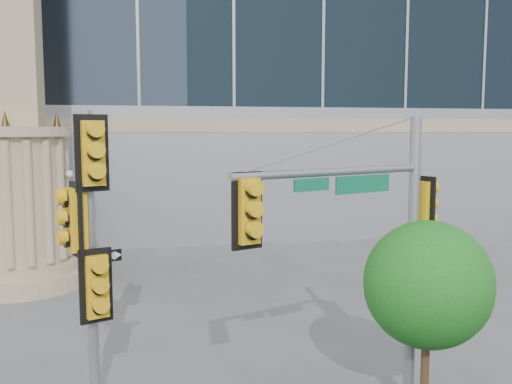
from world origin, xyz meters
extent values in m
cylinder|color=tan|center=(-6.00, 9.00, 0.25)|extent=(4.40, 4.40, 0.50)
cylinder|color=tan|center=(-6.00, 9.00, 0.65)|extent=(3.80, 3.80, 0.30)
cylinder|color=tan|center=(-6.00, 9.00, 2.80)|extent=(3.00, 3.00, 4.00)
cylinder|color=tan|center=(-6.00, 9.00, 4.95)|extent=(3.50, 3.50, 0.30)
cone|color=#472D14|center=(-4.70, 9.00, 5.35)|extent=(0.24, 0.24, 0.50)
cylinder|color=slate|center=(2.32, -1.50, 2.61)|extent=(0.19, 0.19, 5.23)
cylinder|color=slate|center=(0.61, -2.14, 4.36)|extent=(3.47, 1.40, 0.12)
cube|color=#0B643F|center=(1.19, -1.94, 4.14)|extent=(1.07, 0.43, 0.28)
cube|color=gold|center=(-0.86, -2.69, 3.88)|extent=(0.53, 0.40, 1.09)
cube|color=gold|center=(2.55, -1.41, 3.66)|extent=(0.40, 0.53, 1.09)
cube|color=black|center=(2.37, -1.61, 2.74)|extent=(0.76, 0.31, 0.26)
cube|color=#AE1610|center=(2.37, -1.61, 2.13)|extent=(0.27, 0.12, 0.40)
cylinder|color=slate|center=(-3.16, 0.08, 2.67)|extent=(0.19, 0.19, 5.35)
cube|color=gold|center=(-3.08, -0.14, 4.60)|extent=(0.66, 0.49, 1.34)
cube|color=gold|center=(-3.38, 0.00, 3.42)|extent=(0.49, 0.66, 1.34)
cube|color=gold|center=(-3.08, -0.14, 2.25)|extent=(0.66, 0.49, 1.34)
cube|color=black|center=(-2.94, 0.03, 2.73)|extent=(0.63, 0.27, 0.21)
cylinder|color=#382314|center=(2.46, -1.80, 0.93)|extent=(0.15, 0.15, 1.87)
sphere|color=#155814|center=(2.46, -1.80, 2.39)|extent=(2.18, 2.18, 2.18)
sphere|color=#155814|center=(2.93, -1.54, 2.08)|extent=(1.35, 1.35, 1.35)
sphere|color=#155814|center=(2.10, -2.06, 2.13)|extent=(1.14, 1.14, 1.14)
camera|label=1|loc=(-2.44, -10.40, 5.00)|focal=40.00mm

